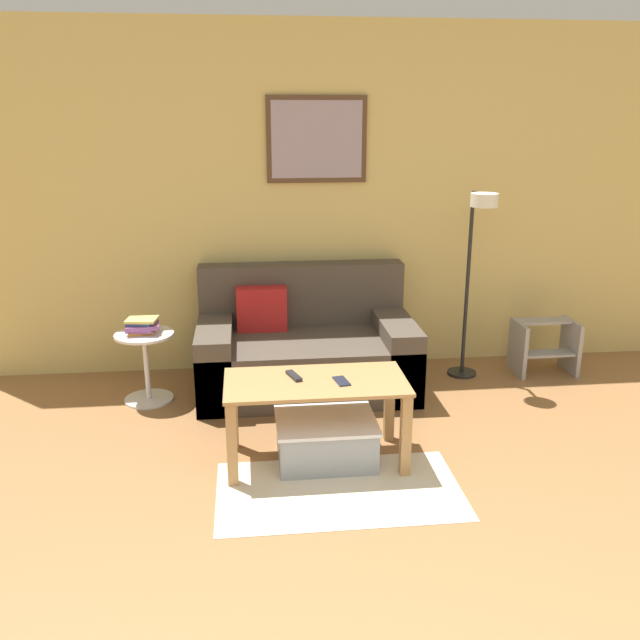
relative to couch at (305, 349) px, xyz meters
The scene contains 11 objects.
wall_back 1.14m from the couch, 57.99° to the left, with size 5.60×0.09×2.55m.
area_rug 1.49m from the couch, 88.02° to the right, with size 1.29×0.72×0.01m, color beige.
couch is the anchor object (origin of this frame).
coffee_table 1.13m from the couch, 91.86° to the right, with size 1.01×0.50×0.49m.
storage_bin 1.13m from the couch, 88.97° to the right, with size 0.57×0.45×0.26m.
floor_lamp 1.40m from the couch, ahead, with size 0.22×0.43×1.39m.
side_table 1.11m from the couch, behind, with size 0.40×0.40×0.49m.
book_stack 1.15m from the couch, behind, with size 0.23×0.20×0.10m.
remote_control 1.10m from the couch, 98.22° to the right, with size 0.04×0.15×0.02m, color #232328.
cell_phone 1.18m from the couch, 84.91° to the right, with size 0.07×0.14×0.01m, color #1E2338.
step_stool 1.84m from the couch, ahead, with size 0.45×0.31×0.40m.
Camera 1 is at (-0.69, -1.25, 1.91)m, focal length 38.00 mm.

